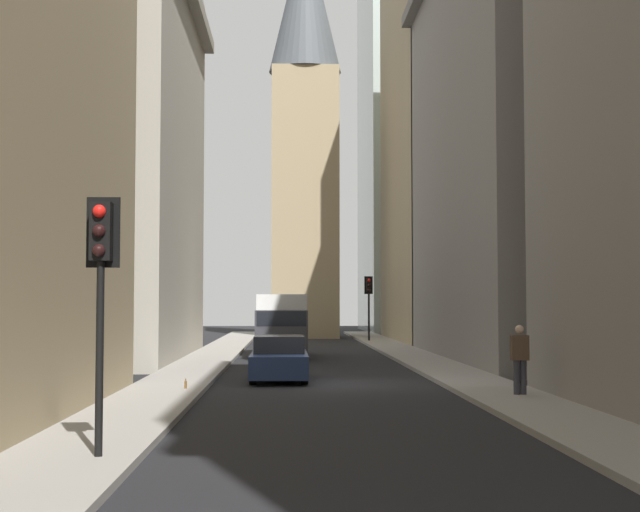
# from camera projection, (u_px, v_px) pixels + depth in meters

# --- Properties ---
(ground_plane) EXTENTS (135.00, 135.00, 0.00)m
(ground_plane) POSITION_uv_depth(u_px,v_px,m) (325.00, 384.00, 27.21)
(ground_plane) COLOR black
(sidewalk_right) EXTENTS (90.00, 2.20, 0.14)m
(sidewalk_right) POSITION_uv_depth(u_px,v_px,m) (176.00, 382.00, 27.05)
(sidewalk_right) COLOR gray
(sidewalk_right) RESTS_ON ground_plane
(sidewalk_left) EXTENTS (90.00, 2.20, 0.14)m
(sidewalk_left) POSITION_uv_depth(u_px,v_px,m) (471.00, 381.00, 27.37)
(sidewalk_left) COLOR gray
(sidewalk_left) RESTS_ON ground_plane
(building_left_far) EXTENTS (16.48, 10.00, 24.80)m
(building_left_far) POSITION_uv_depth(u_px,v_px,m) (472.00, 147.00, 56.89)
(building_left_far) COLOR #9E8966
(building_left_far) RESTS_ON ground_plane
(building_left_midfar) EXTENTS (19.79, 10.50, 20.23)m
(building_left_midfar) POSITION_uv_depth(u_px,v_px,m) (556.00, 127.00, 39.05)
(building_left_midfar) COLOR gray
(building_left_midfar) RESTS_ON ground_plane
(building_right_midfar) EXTENTS (16.24, 10.50, 18.29)m
(building_right_midfar) POSITION_uv_depth(u_px,v_px,m) (73.00, 150.00, 39.21)
(building_right_midfar) COLOR #A8A091
(building_right_midfar) RESTS_ON ground_plane
(church_spire) EXTENTS (5.15, 5.15, 29.87)m
(church_spire) POSITION_uv_depth(u_px,v_px,m) (305.00, 119.00, 63.84)
(church_spire) COLOR #9E8966
(church_spire) RESTS_ON ground_plane
(delivery_truck) EXTENTS (6.46, 2.25, 2.84)m
(delivery_truck) POSITION_uv_depth(u_px,v_px,m) (282.00, 325.00, 40.82)
(delivery_truck) COLOR silver
(delivery_truck) RESTS_ON ground_plane
(sedan_navy) EXTENTS (4.30, 1.78, 1.42)m
(sedan_navy) POSITION_uv_depth(u_px,v_px,m) (279.00, 360.00, 28.41)
(sedan_navy) COLOR navy
(sedan_navy) RESTS_ON ground_plane
(traffic_light_foreground) EXTENTS (0.43, 0.52, 3.98)m
(traffic_light_foreground) POSITION_uv_depth(u_px,v_px,m) (101.00, 264.00, 13.72)
(traffic_light_foreground) COLOR black
(traffic_light_foreground) RESTS_ON sidewalk_right
(traffic_light_midblock) EXTENTS (0.43, 0.52, 3.96)m
(traffic_light_midblock) POSITION_uv_depth(u_px,v_px,m) (369.00, 293.00, 55.26)
(traffic_light_midblock) COLOR black
(traffic_light_midblock) RESTS_ON sidewalk_left
(pedestrian) EXTENTS (0.26, 0.44, 1.76)m
(pedestrian) POSITION_uv_depth(u_px,v_px,m) (520.00, 356.00, 22.76)
(pedestrian) COLOR #33333D
(pedestrian) RESTS_ON sidewalk_left
(discarded_bottle) EXTENTS (0.07, 0.07, 0.27)m
(discarded_bottle) POSITION_uv_depth(u_px,v_px,m) (186.00, 385.00, 24.27)
(discarded_bottle) COLOR brown
(discarded_bottle) RESTS_ON sidewalk_right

